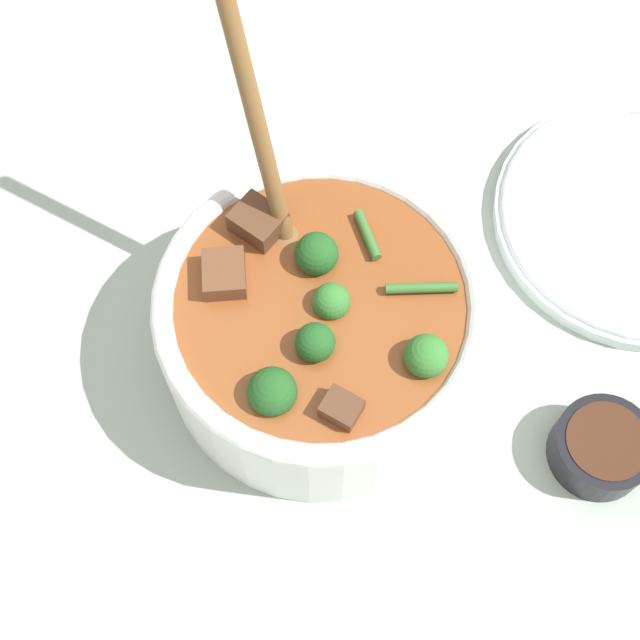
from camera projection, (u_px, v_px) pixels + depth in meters
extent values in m
plane|color=#ADBCAD|center=(320.00, 355.00, 0.68)|extent=(4.00, 4.00, 0.00)
cylinder|color=white|center=(320.00, 331.00, 0.64)|extent=(0.23, 0.23, 0.09)
torus|color=white|center=(320.00, 303.00, 0.60)|extent=(0.23, 0.23, 0.02)
cylinder|color=brown|center=(320.00, 321.00, 0.63)|extent=(0.21, 0.21, 0.06)
sphere|color=#387F33|center=(330.00, 306.00, 0.59)|extent=(0.03, 0.03, 0.03)
cylinder|color=#6B9956|center=(330.00, 318.00, 0.61)|extent=(0.01, 0.01, 0.01)
sphere|color=#235B23|center=(272.00, 392.00, 0.56)|extent=(0.03, 0.03, 0.03)
cylinder|color=#6B9956|center=(274.00, 404.00, 0.59)|extent=(0.01, 0.01, 0.01)
sphere|color=#235B23|center=(316.00, 254.00, 0.60)|extent=(0.03, 0.03, 0.03)
cylinder|color=#6B9956|center=(317.00, 269.00, 0.62)|extent=(0.01, 0.01, 0.01)
sphere|color=#387F33|center=(426.00, 356.00, 0.57)|extent=(0.03, 0.03, 0.03)
cylinder|color=#6B9956|center=(423.00, 368.00, 0.59)|extent=(0.01, 0.01, 0.01)
sphere|color=#235B23|center=(315.00, 342.00, 0.58)|extent=(0.03, 0.03, 0.03)
cylinder|color=#6B9956|center=(315.00, 354.00, 0.59)|extent=(0.01, 0.01, 0.01)
cube|color=brown|center=(258.00, 224.00, 0.62)|extent=(0.04, 0.04, 0.03)
cube|color=brown|center=(341.00, 409.00, 0.56)|extent=(0.03, 0.03, 0.02)
cube|color=brown|center=(224.00, 278.00, 0.60)|extent=(0.04, 0.04, 0.03)
cylinder|color=#3D7533|center=(421.00, 288.00, 0.60)|extent=(0.02, 0.05, 0.01)
cylinder|color=#3D7533|center=(367.00, 235.00, 0.62)|extent=(0.04, 0.03, 0.01)
ellipsoid|color=brown|center=(287.00, 240.00, 0.63)|extent=(0.04, 0.03, 0.01)
cylinder|color=brown|center=(253.00, 109.00, 0.56)|extent=(0.08, 0.07, 0.19)
cylinder|color=black|center=(601.00, 448.00, 0.63)|extent=(0.07, 0.07, 0.03)
cylinder|color=#472819|center=(606.00, 443.00, 0.62)|extent=(0.06, 0.06, 0.01)
cylinder|color=white|center=(638.00, 219.00, 0.73)|extent=(0.23, 0.23, 0.01)
torus|color=white|center=(640.00, 215.00, 0.72)|extent=(0.23, 0.23, 0.01)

